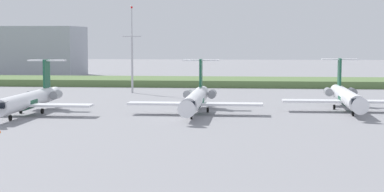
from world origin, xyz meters
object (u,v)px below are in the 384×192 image
object	(u,v)px
regional_jet_second	(196,99)
antenna_mast	(132,57)
regional_jet_nearest	(28,100)
regional_jet_third	(347,97)

from	to	relation	value
regional_jet_second	antenna_mast	bearing A→B (deg)	114.82
regional_jet_nearest	antenna_mast	bearing A→B (deg)	77.99
regional_jet_second	antenna_mast	xyz separation A→B (m)	(-18.56, 40.13, 5.91)
regional_jet_nearest	regional_jet_second	bearing A→B (deg)	9.20
regional_jet_second	antenna_mast	world-z (taller)	antenna_mast
regional_jet_nearest	regional_jet_second	xyz separation A→B (m)	(28.06, 4.55, 0.00)
regional_jet_nearest	regional_jet_third	distance (m)	55.53
antenna_mast	regional_jet_third	bearing A→B (deg)	-36.61
regional_jet_nearest	regional_jet_second	distance (m)	28.43
regional_jet_second	antenna_mast	size ratio (longest dim) A/B	1.53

